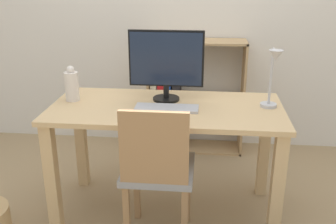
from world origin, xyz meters
TOP-DOWN VIEW (x-y plane):
  - ground_plane at (0.00, 0.00)m, footprint 10.00×10.00m
  - desk at (0.00, 0.00)m, footprint 1.42×0.67m
  - monitor at (-0.01, 0.12)m, footprint 0.47×0.17m
  - keyboard at (0.01, -0.06)m, footprint 0.38×0.13m
  - vase at (-0.60, 0.05)m, footprint 0.09×0.09m
  - desk_lamp at (0.62, -0.00)m, footprint 0.10×0.19m
  - chair at (-0.02, -0.32)m, footprint 0.40×0.40m
  - bookshelf at (-0.00, 1.00)m, footprint 0.82×0.28m

SIDE VIEW (x-z plane):
  - ground_plane at x=0.00m, z-range 0.00..0.00m
  - bookshelf at x=0.00m, z-range -0.03..0.94m
  - chair at x=-0.02m, z-range 0.05..0.92m
  - desk at x=0.00m, z-range 0.23..0.98m
  - keyboard at x=0.01m, z-range 0.74..0.76m
  - vase at x=-0.60m, z-range 0.73..0.95m
  - desk_lamp at x=0.62m, z-range 0.78..1.15m
  - monitor at x=-0.01m, z-range 0.77..1.21m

